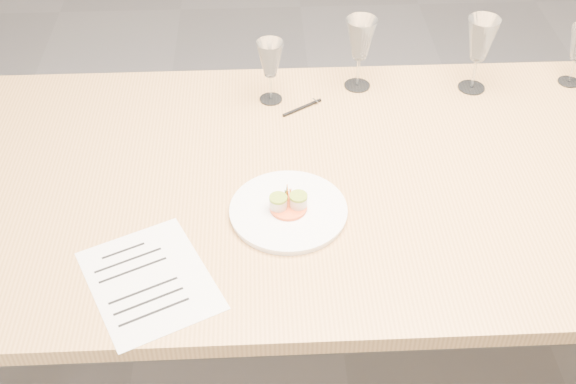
{
  "coord_description": "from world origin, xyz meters",
  "views": [
    {
      "loc": [
        -0.24,
        -1.36,
        1.91
      ],
      "look_at": [
        -0.18,
        -0.11,
        0.8
      ],
      "focal_mm": 45.0,
      "sensor_mm": 36.0,
      "label": 1
    }
  ],
  "objects_px": {
    "dinner_plate": "(289,210)",
    "wine_glass_0": "(270,60)",
    "dining_table": "(358,195)",
    "recipe_sheet": "(149,280)",
    "ballpoint_pen": "(302,107)",
    "wine_glass_1": "(360,40)",
    "wine_glass_2": "(481,41)"
  },
  "relations": [
    {
      "from": "wine_glass_2",
      "to": "dining_table",
      "type": "bearing_deg",
      "value": -134.92
    },
    {
      "from": "dining_table",
      "to": "wine_glass_0",
      "type": "distance_m",
      "value": 0.44
    },
    {
      "from": "wine_glass_0",
      "to": "wine_glass_2",
      "type": "height_order",
      "value": "wine_glass_2"
    },
    {
      "from": "dining_table",
      "to": "recipe_sheet",
      "type": "xyz_separation_m",
      "value": [
        -0.49,
        -0.32,
        0.07
      ]
    },
    {
      "from": "dining_table",
      "to": "wine_glass_0",
      "type": "height_order",
      "value": "wine_glass_0"
    },
    {
      "from": "wine_glass_0",
      "to": "dinner_plate",
      "type": "bearing_deg",
      "value": -86.62
    },
    {
      "from": "dinner_plate",
      "to": "ballpoint_pen",
      "type": "bearing_deg",
      "value": 82.11
    },
    {
      "from": "recipe_sheet",
      "to": "ballpoint_pen",
      "type": "relative_size",
      "value": 3.35
    },
    {
      "from": "wine_glass_1",
      "to": "ballpoint_pen",
      "type": "bearing_deg",
      "value": -147.25
    },
    {
      "from": "ballpoint_pen",
      "to": "dinner_plate",
      "type": "bearing_deg",
      "value": -130.92
    },
    {
      "from": "dining_table",
      "to": "wine_glass_2",
      "type": "relative_size",
      "value": 10.89
    },
    {
      "from": "dinner_plate",
      "to": "wine_glass_0",
      "type": "height_order",
      "value": "wine_glass_0"
    },
    {
      "from": "wine_glass_1",
      "to": "wine_glass_2",
      "type": "xyz_separation_m",
      "value": [
        0.33,
        -0.03,
        0.01
      ]
    },
    {
      "from": "dining_table",
      "to": "wine_glass_0",
      "type": "relative_size",
      "value": 13.1
    },
    {
      "from": "dining_table",
      "to": "wine_glass_2",
      "type": "height_order",
      "value": "wine_glass_2"
    },
    {
      "from": "wine_glass_0",
      "to": "wine_glass_2",
      "type": "bearing_deg",
      "value": 3.09
    },
    {
      "from": "dining_table",
      "to": "dinner_plate",
      "type": "height_order",
      "value": "dinner_plate"
    },
    {
      "from": "dining_table",
      "to": "recipe_sheet",
      "type": "relative_size",
      "value": 6.35
    },
    {
      "from": "dinner_plate",
      "to": "recipe_sheet",
      "type": "bearing_deg",
      "value": -147.77
    },
    {
      "from": "dining_table",
      "to": "ballpoint_pen",
      "type": "distance_m",
      "value": 0.32
    },
    {
      "from": "wine_glass_2",
      "to": "wine_glass_0",
      "type": "bearing_deg",
      "value": -176.91
    },
    {
      "from": "dinner_plate",
      "to": "recipe_sheet",
      "type": "distance_m",
      "value": 0.36
    },
    {
      "from": "ballpoint_pen",
      "to": "wine_glass_1",
      "type": "distance_m",
      "value": 0.24
    },
    {
      "from": "wine_glass_0",
      "to": "wine_glass_1",
      "type": "xyz_separation_m",
      "value": [
        0.25,
        0.06,
        0.02
      ]
    },
    {
      "from": "wine_glass_0",
      "to": "wine_glass_2",
      "type": "xyz_separation_m",
      "value": [
        0.58,
        0.03,
        0.03
      ]
    },
    {
      "from": "dining_table",
      "to": "recipe_sheet",
      "type": "height_order",
      "value": "recipe_sheet"
    },
    {
      "from": "dinner_plate",
      "to": "recipe_sheet",
      "type": "relative_size",
      "value": 0.73
    },
    {
      "from": "dining_table",
      "to": "dinner_plate",
      "type": "xyz_separation_m",
      "value": [
        -0.18,
        -0.13,
        0.08
      ]
    },
    {
      "from": "recipe_sheet",
      "to": "wine_glass_0",
      "type": "relative_size",
      "value": 2.06
    },
    {
      "from": "dining_table",
      "to": "wine_glass_1",
      "type": "xyz_separation_m",
      "value": [
        0.04,
        0.4,
        0.22
      ]
    },
    {
      "from": "dining_table",
      "to": "recipe_sheet",
      "type": "bearing_deg",
      "value": -146.45
    },
    {
      "from": "ballpoint_pen",
      "to": "wine_glass_2",
      "type": "relative_size",
      "value": 0.51
    }
  ]
}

